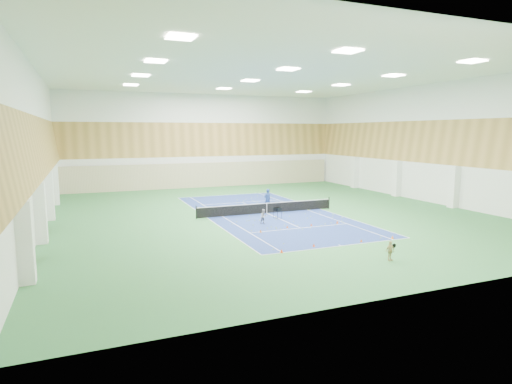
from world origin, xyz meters
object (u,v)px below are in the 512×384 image
tennis_net (267,207)px  child_court (264,217)px  coach (268,199)px  child_apron (390,251)px  ball_cart (277,213)px

tennis_net → child_court: bearing=-116.6°
coach → child_apron: (0.00, -17.21, -0.41)m
tennis_net → coach: size_ratio=6.54×
ball_cart → child_apron: bearing=-106.2°
tennis_net → coach: bearing=64.4°
tennis_net → ball_cart: size_ratio=13.78×
tennis_net → coach: (0.80, 1.67, 0.43)m
coach → child_apron: bearing=70.6°
child_court → ball_cart: child_court is taller
child_court → child_apron: child_court is taller
coach → child_apron: size_ratio=1.73×
coach → child_court: (-2.76, -5.58, -0.40)m
tennis_net → child_apron: child_apron is taller
tennis_net → child_court: size_ratio=11.06×
tennis_net → ball_cart: 2.29m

